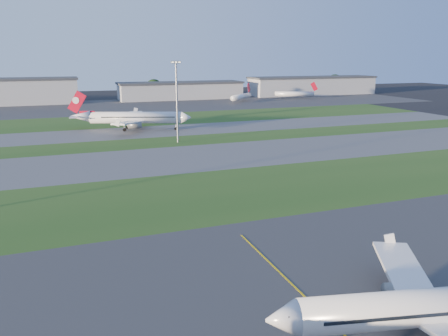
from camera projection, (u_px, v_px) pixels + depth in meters
name	position (u px, v px, depth m)	size (l,w,h in m)	color
grass_strip_a	(175.00, 198.00, 86.13)	(300.00, 34.00, 0.01)	#244B19
taxiway_a	(145.00, 161.00, 116.12)	(300.00, 32.00, 0.01)	#515154
grass_strip_b	(131.00, 144.00, 138.84)	(300.00, 18.00, 0.01)	#244B19
taxiway_b	(121.00, 133.00, 158.83)	(300.00, 26.00, 0.01)	#515154
grass_strip_c	(111.00, 121.00, 188.82)	(300.00, 40.00, 0.01)	#244B19
apron_far	(99.00, 107.00, 243.35)	(400.00, 80.00, 0.01)	#333335
airliner_parked	(441.00, 307.00, 41.61)	(34.02, 28.55, 10.75)	white
airliner_taxiing	(135.00, 118.00, 164.69)	(40.93, 34.58, 13.28)	white
mini_jet_near	(241.00, 96.00, 269.95)	(21.40, 21.51, 9.48)	white
mini_jet_far	(295.00, 94.00, 289.82)	(27.60, 11.48, 9.48)	white
light_mast_centre	(177.00, 96.00, 138.41)	(3.20, 0.70, 25.80)	gray
hangar_west	(14.00, 91.00, 253.59)	(71.40, 23.00, 15.20)	#ACAEB4
hangar_east	(181.00, 90.00, 287.73)	(81.60, 23.00, 11.20)	#ACAEB4
hangar_far_east	(312.00, 85.00, 321.13)	(96.90, 23.00, 13.20)	#ACAEB4
tree_mid_west	(60.00, 92.00, 272.44)	(9.90, 9.90, 10.80)	black
tree_mid_east	(154.00, 88.00, 295.11)	(11.55, 11.55, 12.60)	black
tree_east	(256.00, 86.00, 318.69)	(10.45, 10.45, 11.40)	black
tree_far_east	(335.00, 82.00, 345.56)	(12.65, 12.65, 13.80)	black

